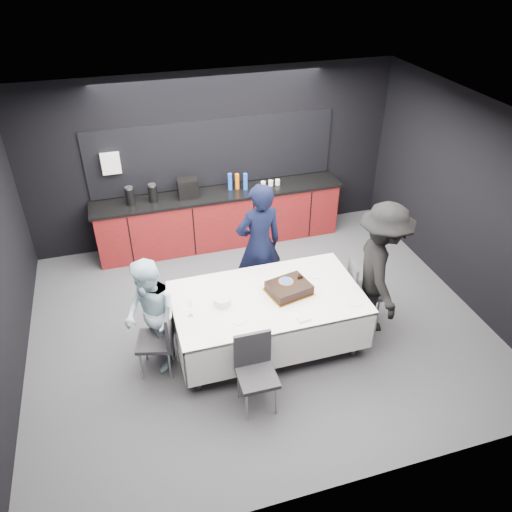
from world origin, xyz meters
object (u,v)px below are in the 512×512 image
at_px(party_table, 268,305).
at_px(cake_assembly, 289,288).
at_px(person_right, 380,269).
at_px(champagne_flute, 190,305).
at_px(person_left, 151,317).
at_px(plate_stack, 222,301).
at_px(chair_right, 359,287).
at_px(chair_left, 161,336).
at_px(chair_near, 255,366).
at_px(person_center, 259,245).

relative_size(party_table, cake_assembly, 3.85).
bearing_deg(person_right, champagne_flute, 106.59).
bearing_deg(champagne_flute, person_left, 161.77).
bearing_deg(plate_stack, person_left, 176.68).
distance_m(party_table, person_left, 1.42).
height_order(cake_assembly, chair_right, cake_assembly).
bearing_deg(plate_stack, champagne_flute, -166.21).
xyz_separation_m(plate_stack, chair_left, (-0.77, -0.07, -0.30)).
height_order(champagne_flute, chair_near, champagne_flute).
height_order(plate_stack, person_center, person_center).
distance_m(chair_right, person_center, 1.46).
bearing_deg(champagne_flute, cake_assembly, 4.19).
height_order(plate_stack, person_right, person_right).
height_order(party_table, cake_assembly, cake_assembly).
height_order(chair_left, person_left, person_left).
distance_m(chair_near, person_left, 1.37).
distance_m(chair_near, person_right, 2.10).
bearing_deg(chair_left, chair_right, 4.19).
relative_size(chair_left, person_center, 0.51).
height_order(chair_right, person_center, person_center).
bearing_deg(plate_stack, chair_near, -79.56).
relative_size(chair_near, person_center, 0.51).
height_order(chair_right, chair_near, same).
bearing_deg(person_right, person_left, 103.50).
distance_m(chair_near, person_center, 1.92).
height_order(party_table, chair_left, chair_left).
bearing_deg(chair_near, person_left, 138.13).
bearing_deg(chair_right, plate_stack, -176.11).
distance_m(party_table, person_center, 0.99).
xyz_separation_m(party_table, champagne_flute, (-0.97, -0.09, 0.30)).
height_order(chair_near, person_right, person_right).
distance_m(champagne_flute, chair_left, 0.54).
bearing_deg(cake_assembly, person_left, 178.08).
distance_m(plate_stack, chair_left, 0.82).
distance_m(party_table, chair_right, 1.34).
xyz_separation_m(chair_right, person_left, (-2.75, -0.08, 0.22)).
xyz_separation_m(chair_near, person_center, (0.58, 1.78, 0.38)).
bearing_deg(party_table, chair_near, -115.88).
relative_size(cake_assembly, person_right, 0.33).
bearing_deg(chair_left, party_table, 2.49).
xyz_separation_m(plate_stack, chair_near, (0.16, -0.85, -0.30)).
relative_size(champagne_flute, person_right, 0.12).
distance_m(chair_left, chair_near, 1.21).
xyz_separation_m(plate_stack, chair_right, (1.90, 0.13, -0.30)).
distance_m(party_table, plate_stack, 0.60).
height_order(chair_right, person_left, person_left).
distance_m(champagne_flute, chair_right, 2.35).
xyz_separation_m(person_left, person_right, (2.91, -0.10, 0.16)).
bearing_deg(cake_assembly, chair_left, -177.91).
height_order(chair_near, person_left, person_left).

